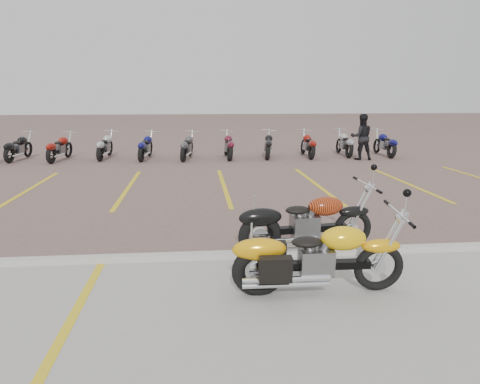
# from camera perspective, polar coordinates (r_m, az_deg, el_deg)

# --- Properties ---
(ground) EXTENTS (100.00, 100.00, 0.00)m
(ground) POSITION_cam_1_polar(r_m,az_deg,el_deg) (9.53, -0.43, -3.97)
(ground) COLOR brown
(ground) RESTS_ON ground
(concrete_apron) EXTENTS (60.00, 5.00, 0.01)m
(concrete_apron) POSITION_cam_1_polar(r_m,az_deg,el_deg) (5.38, 4.09, -17.17)
(concrete_apron) COLOR #9E9B93
(concrete_apron) RESTS_ON ground
(curb) EXTENTS (60.00, 0.18, 0.12)m
(curb) POSITION_cam_1_polar(r_m,az_deg,el_deg) (7.62, 0.93, -7.66)
(curb) COLOR #ADAAA3
(curb) RESTS_ON ground
(parking_stripes) EXTENTS (38.00, 5.50, 0.01)m
(parking_stripes) POSITION_cam_1_polar(r_m,az_deg,el_deg) (13.41, -1.97, 0.74)
(parking_stripes) COLOR gold
(parking_stripes) RESTS_ON ground
(apron_stripe) EXTENTS (0.12, 5.00, 0.00)m
(apron_stripe) POSITION_cam_1_polar(r_m,az_deg,el_deg) (5.52, -21.40, -17.16)
(apron_stripe) COLOR gold
(apron_stripe) RESTS_ON concrete_apron
(yellow_cruiser) EXTENTS (2.30, 0.34, 0.95)m
(yellow_cruiser) POSITION_cam_1_polar(r_m,az_deg,el_deg) (6.29, 9.04, -8.19)
(yellow_cruiser) COLOR black
(yellow_cruiser) RESTS_ON ground
(flame_cruiser) EXTENTS (2.33, 0.48, 0.96)m
(flame_cruiser) POSITION_cam_1_polar(r_m,az_deg,el_deg) (7.82, 7.70, -4.05)
(flame_cruiser) COLOR black
(flame_cruiser) RESTS_ON ground
(person_b) EXTENTS (0.93, 0.75, 1.81)m
(person_b) POSITION_cam_1_polar(r_m,az_deg,el_deg) (19.24, 14.59, 6.51)
(person_b) COLOR black
(person_b) RESTS_ON ground
(bg_bike_row) EXTENTS (15.63, 2.04, 1.10)m
(bg_bike_row) POSITION_cam_1_polar(r_m,az_deg,el_deg) (19.11, -4.06, 5.76)
(bg_bike_row) COLOR black
(bg_bike_row) RESTS_ON ground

